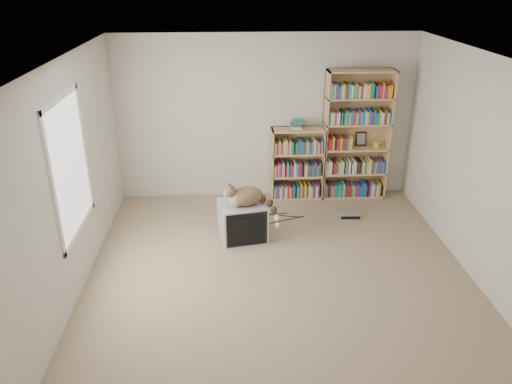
{
  "coord_description": "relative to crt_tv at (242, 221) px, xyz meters",
  "views": [
    {
      "loc": [
        -0.55,
        -4.82,
        3.3
      ],
      "look_at": [
        -0.22,
        1.0,
        0.7
      ],
      "focal_mm": 35.0,
      "sensor_mm": 36.0,
      "label": 1
    }
  ],
  "objects": [
    {
      "name": "ceiling",
      "position": [
        0.4,
        -1.07,
        2.25
      ],
      "size": [
        4.5,
        5.0,
        0.02
      ],
      "primitive_type": "cube",
      "color": "white",
      "rests_on": "wall_back"
    },
    {
      "name": "cat",
      "position": [
        0.11,
        -0.07,
        0.35
      ],
      "size": [
        0.74,
        0.47,
        0.54
      ],
      "rotation": [
        0.0,
        0.0,
        0.31
      ],
      "color": "#3C2A18",
      "rests_on": "crt_tv"
    },
    {
      "name": "book_stack",
      "position": [
        0.87,
        1.28,
        0.93
      ],
      "size": [
        0.18,
        0.24,
        0.13
      ],
      "primitive_type": "cube",
      "color": "#AE1728",
      "rests_on": "bookcase_short"
    },
    {
      "name": "crt_tv",
      "position": [
        0.0,
        0.0,
        0.0
      ],
      "size": [
        0.68,
        0.63,
        0.51
      ],
      "rotation": [
        0.0,
        0.0,
        0.2
      ],
      "color": "#ABAAAD",
      "rests_on": "floor"
    },
    {
      "name": "wall_front",
      "position": [
        0.4,
        -3.57,
        1.0
      ],
      "size": [
        4.5,
        0.02,
        2.5
      ],
      "primitive_type": "cube",
      "color": "beige",
      "rests_on": "floor"
    },
    {
      "name": "floor",
      "position": [
        0.4,
        -1.07,
        -0.25
      ],
      "size": [
        4.5,
        5.0,
        0.01
      ],
      "primitive_type": "cube",
      "color": "gray",
      "rests_on": "ground"
    },
    {
      "name": "framed_print",
      "position": [
        1.88,
        1.37,
        0.66
      ],
      "size": [
        0.16,
        0.05,
        0.22
      ],
      "primitive_type": "cube",
      "rotation": [
        -0.17,
        0.0,
        0.0
      ],
      "color": "black",
      "rests_on": "bookcase_tall"
    },
    {
      "name": "wall_left",
      "position": [
        -1.85,
        -1.07,
        1.0
      ],
      "size": [
        0.02,
        5.0,
        2.5
      ],
      "primitive_type": "cube",
      "color": "beige",
      "rests_on": "floor"
    },
    {
      "name": "bookcase_tall",
      "position": [
        1.78,
        1.29,
        0.68
      ],
      "size": [
        0.99,
        0.3,
        1.99
      ],
      "color": "tan",
      "rests_on": "floor"
    },
    {
      "name": "floor_cables",
      "position": [
        0.51,
        0.55,
        -0.25
      ],
      "size": [
        1.2,
        0.7,
        0.01
      ],
      "primitive_type": null,
      "color": "black",
      "rests_on": "floor"
    },
    {
      "name": "green_mug",
      "position": [
        2.1,
        1.27,
        0.6
      ],
      "size": [
        0.08,
        0.08,
        0.09
      ],
      "primitive_type": "cylinder",
      "color": "#8CC738",
      "rests_on": "bookcase_tall"
    },
    {
      "name": "wall_right",
      "position": [
        2.65,
        -1.07,
        1.0
      ],
      "size": [
        0.02,
        5.0,
        2.5
      ],
      "primitive_type": "cube",
      "color": "beige",
      "rests_on": "floor"
    },
    {
      "name": "window",
      "position": [
        -1.84,
        -0.87,
        1.15
      ],
      "size": [
        0.02,
        1.22,
        1.52
      ],
      "primitive_type": "cube",
      "color": "white",
      "rests_on": "wall_left"
    },
    {
      "name": "bookcase_short",
      "position": [
        0.9,
        1.29,
        0.26
      ],
      "size": [
        0.81,
        0.3,
        1.12
      ],
      "color": "tan",
      "rests_on": "floor"
    },
    {
      "name": "wall_back",
      "position": [
        0.4,
        1.43,
        1.0
      ],
      "size": [
        4.5,
        0.02,
        2.5
      ],
      "primitive_type": "cube",
      "color": "beige",
      "rests_on": "floor"
    },
    {
      "name": "dvd_player",
      "position": [
        1.57,
        0.53,
        -0.22
      ],
      "size": [
        0.33,
        0.25,
        0.07
      ],
      "primitive_type": "cube",
      "rotation": [
        0.0,
        0.0,
        -0.04
      ],
      "color": "silver",
      "rests_on": "floor"
    },
    {
      "name": "wall_outlet",
      "position": [
        -1.84,
        0.34,
        0.07
      ],
      "size": [
        0.01,
        0.08,
        0.13
      ],
      "primitive_type": "cube",
      "color": "silver",
      "rests_on": "wall_left"
    }
  ]
}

